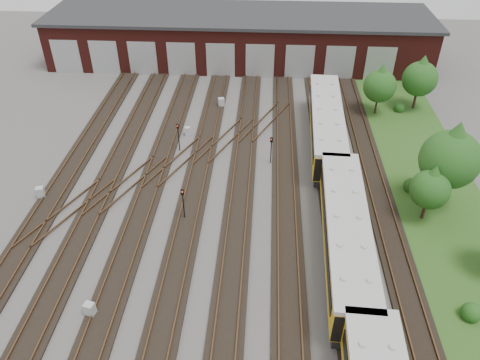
{
  "coord_description": "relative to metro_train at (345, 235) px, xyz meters",
  "views": [
    {
      "loc": [
        3.99,
        -22.62,
        25.06
      ],
      "look_at": [
        2.04,
        8.74,
        2.0
      ],
      "focal_mm": 35.0,
      "sensor_mm": 36.0,
      "label": 1
    }
  ],
  "objects": [
    {
      "name": "maintenance_shed",
      "position": [
        -10.01,
        37.51,
        1.13
      ],
      "size": [
        51.0,
        12.5,
        6.35
      ],
      "color": "#4B1612",
      "rests_on": "ground"
    },
    {
      "name": "metro_train",
      "position": [
        0.0,
        0.0,
        0.0
      ],
      "size": [
        3.63,
        48.6,
        3.41
      ],
      "rotation": [
        0.0,
        0.0,
        -0.04
      ],
      "color": "black",
      "rests_on": "ground"
    },
    {
      "name": "relay_cabinet_4",
      "position": [
        -0.29,
        7.34,
        -1.6
      ],
      "size": [
        0.69,
        0.63,
        0.96
      ],
      "primitive_type": "cube",
      "rotation": [
        0.0,
        0.0,
        -0.31
      ],
      "color": "#B2B5B7",
      "rests_on": "ground"
    },
    {
      "name": "grass_verge",
      "position": [
        9.0,
        7.53,
        -2.05
      ],
      "size": [
        8.0,
        55.0,
        0.05
      ],
      "primitive_type": "cube",
      "color": "#224818",
      "rests_on": "ground"
    },
    {
      "name": "tree_0",
      "position": [
        6.21,
        22.55,
        1.67
      ],
      "size": [
        3.52,
        3.52,
        5.84
      ],
      "color": "black",
      "rests_on": "ground"
    },
    {
      "name": "tree_1",
      "position": [
        10.8,
        24.1,
        2.0
      ],
      "size": [
        3.83,
        3.83,
        6.34
      ],
      "color": "black",
      "rests_on": "ground"
    },
    {
      "name": "tree_2",
      "position": [
        8.69,
        6.68,
        2.99
      ],
      "size": [
        4.75,
        4.75,
        7.88
      ],
      "color": "black",
      "rests_on": "ground"
    },
    {
      "name": "relay_cabinet_1",
      "position": [
        -14.05,
        16.6,
        -1.62
      ],
      "size": [
        0.64,
        0.57,
        0.91
      ],
      "primitive_type": "cube",
      "rotation": [
        0.0,
        0.0,
        0.24
      ],
      "color": "#B2B5B7",
      "rests_on": "ground"
    },
    {
      "name": "tree_3",
      "position": [
        6.98,
        4.66,
        1.24
      ],
      "size": [
        3.12,
        3.12,
        5.17
      ],
      "color": "black",
      "rests_on": "ground"
    },
    {
      "name": "bush_0",
      "position": [
        7.62,
        -5.08,
        -1.42
      ],
      "size": [
        1.31,
        1.31,
        1.31
      ],
      "primitive_type": "sphere",
      "color": "#154A15",
      "rests_on": "ground"
    },
    {
      "name": "relay_cabinet_3",
      "position": [
        -11.15,
        23.08,
        -1.53
      ],
      "size": [
        0.79,
        0.71,
        1.1
      ],
      "primitive_type": "cube",
      "rotation": [
        0.0,
        0.0,
        0.29
      ],
      "color": "#B2B5B7",
      "rests_on": "ground"
    },
    {
      "name": "signal_mast_0",
      "position": [
        -14.39,
        13.57,
        -0.17
      ],
      "size": [
        0.25,
        0.24,
        2.98
      ],
      "rotation": [
        0.0,
        0.0,
        -0.15
      ],
      "color": "black",
      "rests_on": "ground"
    },
    {
      "name": "relay_cabinet_0",
      "position": [
        -25.0,
        5.35,
        -1.54
      ],
      "size": [
        0.75,
        0.67,
        1.08
      ],
      "primitive_type": "cube",
      "rotation": [
        0.0,
        0.0,
        0.23
      ],
      "color": "#B2B5B7",
      "rests_on": "ground"
    },
    {
      "name": "ground",
      "position": [
        -10.0,
        -2.47,
        -2.08
      ],
      "size": [
        120.0,
        120.0,
        0.0
      ],
      "primitive_type": "plane",
      "color": "#4D4A47",
      "rests_on": "ground"
    },
    {
      "name": "bush_1",
      "position": [
        6.92,
        8.45,
        -1.41
      ],
      "size": [
        1.34,
        1.34,
        1.34
      ],
      "primitive_type": "sphere",
      "color": "#154A15",
      "rests_on": "ground"
    },
    {
      "name": "signal_mast_3",
      "position": [
        -1.09,
        5.93,
        -0.31
      ],
      "size": [
        0.23,
        0.21,
        2.76
      ],
      "rotation": [
        0.0,
        0.0,
        0.05
      ],
      "color": "black",
      "rests_on": "ground"
    },
    {
      "name": "bush_2",
      "position": [
        9.05,
        23.29,
        -1.49
      ],
      "size": [
        1.18,
        1.18,
        1.18
      ],
      "primitive_type": "sphere",
      "color": "#154A15",
      "rests_on": "ground"
    },
    {
      "name": "signal_mast_2",
      "position": [
        -5.4,
        11.93,
        -0.27
      ],
      "size": [
        0.26,
        0.25,
        2.81
      ],
      "rotation": [
        0.0,
        0.0,
        -0.23
      ],
      "color": "black",
      "rests_on": "ground"
    },
    {
      "name": "relay_cabinet_2",
      "position": [
        -16.86,
        -6.41,
        -1.55
      ],
      "size": [
        0.75,
        0.68,
        1.06
      ],
      "primitive_type": "cube",
      "rotation": [
        0.0,
        0.0,
        -0.27
      ],
      "color": "#B2B5B7",
      "rests_on": "ground"
    },
    {
      "name": "track_network",
      "position": [
        -10.17,
        -1.88,
        -1.97
      ],
      "size": [
        30.4,
        70.0,
        0.33
      ],
      "color": "black",
      "rests_on": "ground"
    },
    {
      "name": "signal_mast_1",
      "position": [
        -12.29,
        3.39,
        -0.15
      ],
      "size": [
        0.28,
        0.26,
        2.99
      ],
      "rotation": [
        0.0,
        0.0,
        0.18
      ],
      "color": "black",
      "rests_on": "ground"
    }
  ]
}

